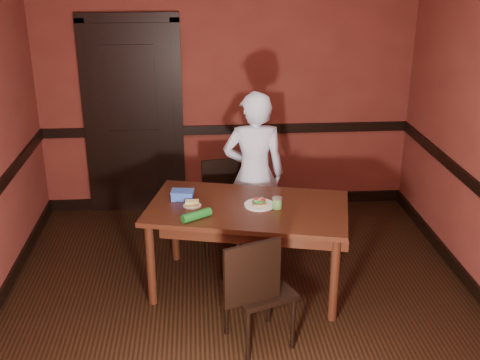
{
  "coord_description": "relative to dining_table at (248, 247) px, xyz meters",
  "views": [
    {
      "loc": [
        -0.33,
        -4.06,
        2.79
      ],
      "look_at": [
        0.0,
        0.35,
        1.05
      ],
      "focal_mm": 45.0,
      "sensor_mm": 36.0,
      "label": 1
    }
  ],
  "objects": [
    {
      "name": "sauce_jar",
      "position": [
        0.24,
        -0.06,
        0.43
      ],
      "size": [
        0.08,
        0.08,
        0.09
      ],
      "rotation": [
        0.0,
        0.0,
        -0.31
      ],
      "color": "#599141",
      "rests_on": "dining_table"
    },
    {
      "name": "person",
      "position": [
        0.12,
        0.66,
        0.41
      ],
      "size": [
        0.58,
        0.38,
        1.58
      ],
      "primitive_type": "imported",
      "rotation": [
        0.0,
        0.0,
        3.14
      ],
      "color": "silver",
      "rests_on": "floor"
    },
    {
      "name": "wall_back",
      "position": [
        -0.07,
        1.78,
        0.97
      ],
      "size": [
        4.0,
        0.02,
        2.7
      ],
      "primitive_type": "cube",
      "color": "maroon",
      "rests_on": "ground"
    },
    {
      "name": "dado_back",
      "position": [
        -0.07,
        1.76,
        0.52
      ],
      "size": [
        4.0,
        0.03,
        0.1
      ],
      "primitive_type": "cube",
      "color": "black",
      "rests_on": "ground"
    },
    {
      "name": "chair_near",
      "position": [
        0.02,
        -0.77,
        0.07
      ],
      "size": [
        0.55,
        0.55,
        0.92
      ],
      "primitive_type": null,
      "rotation": [
        0.0,
        0.0,
        3.52
      ],
      "color": "black",
      "rests_on": "floor"
    },
    {
      "name": "chair_far",
      "position": [
        -0.21,
        0.75,
        0.04
      ],
      "size": [
        0.47,
        0.47,
        0.86
      ],
      "primitive_type": null,
      "rotation": [
        0.0,
        0.0,
        0.2
      ],
      "color": "black",
      "rests_on": "floor"
    },
    {
      "name": "dining_table",
      "position": [
        0.0,
        0.0,
        0.0
      ],
      "size": [
        1.81,
        1.27,
        0.77
      ],
      "primitive_type": "cube",
      "rotation": [
        0.0,
        0.0,
        -0.23
      ],
      "color": "black",
      "rests_on": "floor"
    },
    {
      "name": "sandwich_plate",
      "position": [
        0.1,
        -0.0,
        0.4
      ],
      "size": [
        0.25,
        0.25,
        0.06
      ],
      "rotation": [
        0.0,
        0.0,
        0.38
      ],
      "color": "silver",
      "rests_on": "dining_table"
    },
    {
      "name": "cheese_saucer",
      "position": [
        -0.46,
        0.03,
        0.4
      ],
      "size": [
        0.15,
        0.15,
        0.05
      ],
      "rotation": [
        0.0,
        0.0,
        0.21
      ],
      "color": "silver",
      "rests_on": "dining_table"
    },
    {
      "name": "wrapped_veg",
      "position": [
        -0.43,
        -0.23,
        0.42
      ],
      "size": [
        0.25,
        0.2,
        0.07
      ],
      "primitive_type": "cylinder",
      "rotation": [
        0.0,
        1.57,
        0.57
      ],
      "color": "#155519",
      "rests_on": "dining_table"
    },
    {
      "name": "floor",
      "position": [
        -0.07,
        -0.47,
        -0.38
      ],
      "size": [
        4.0,
        4.5,
        0.01
      ],
      "primitive_type": "cube",
      "color": "black",
      "rests_on": "ground"
    },
    {
      "name": "baseboard_back",
      "position": [
        -0.07,
        1.76,
        -0.32
      ],
      "size": [
        4.0,
        0.03,
        0.12
      ],
      "primitive_type": "cube",
      "color": "black",
      "rests_on": "ground"
    },
    {
      "name": "door",
      "position": [
        -1.07,
        1.74,
        0.71
      ],
      "size": [
        1.05,
        0.07,
        2.2
      ],
      "color": "black",
      "rests_on": "ground"
    },
    {
      "name": "food_tub",
      "position": [
        -0.54,
        0.18,
        0.42
      ],
      "size": [
        0.2,
        0.15,
        0.08
      ],
      "rotation": [
        0.0,
        0.0,
        -0.14
      ],
      "color": "blue",
      "rests_on": "dining_table"
    }
  ]
}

